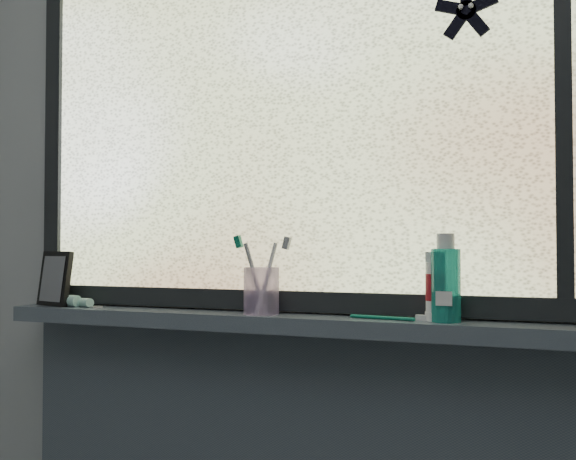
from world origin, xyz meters
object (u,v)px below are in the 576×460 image
at_px(vanity_mirror, 55,279).
at_px(toothbrush_cup, 261,291).
at_px(cream_tube, 436,284).
at_px(mouthwash_bottle, 446,278).

distance_m(vanity_mirror, toothbrush_cup, 0.63).
height_order(toothbrush_cup, cream_tube, cream_tube).
bearing_deg(vanity_mirror, cream_tube, 14.99).
xyz_separation_m(mouthwash_bottle, cream_tube, (-0.02, 0.01, -0.02)).
bearing_deg(mouthwash_bottle, cream_tube, 153.44).
xyz_separation_m(toothbrush_cup, cream_tube, (0.42, 0.01, 0.02)).
xyz_separation_m(toothbrush_cup, mouthwash_bottle, (0.44, -0.00, 0.04)).
height_order(vanity_mirror, mouthwash_bottle, mouthwash_bottle).
bearing_deg(cream_tube, toothbrush_cup, -178.38).
bearing_deg(toothbrush_cup, mouthwash_bottle, -0.03).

